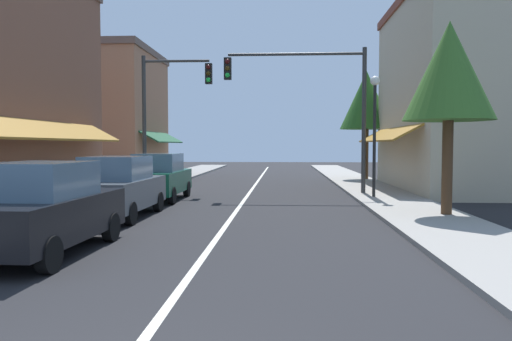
# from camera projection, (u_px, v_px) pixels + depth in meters

# --- Properties ---
(ground_plane) EXTENTS (80.00, 80.00, 0.00)m
(ground_plane) POSITION_uv_depth(u_px,v_px,m) (249.00, 194.00, 21.34)
(ground_plane) COLOR black
(sidewalk_left) EXTENTS (2.60, 56.00, 0.12)m
(sidewalk_left) POSITION_uv_depth(u_px,v_px,m) (124.00, 191.00, 21.64)
(sidewalk_left) COLOR gray
(sidewalk_left) RESTS_ON ground
(sidewalk_right) EXTENTS (2.60, 56.00, 0.12)m
(sidewalk_right) POSITION_uv_depth(u_px,v_px,m) (378.00, 193.00, 21.03)
(sidewalk_right) COLOR gray
(sidewalk_right) RESTS_ON ground
(lane_center_stripe) EXTENTS (0.14, 52.00, 0.01)m
(lane_center_stripe) POSITION_uv_depth(u_px,v_px,m) (249.00, 193.00, 21.34)
(lane_center_stripe) COLOR silver
(lane_center_stripe) RESTS_ON ground
(storefront_right_block) EXTENTS (5.59, 10.20, 8.87)m
(storefront_right_block) POSITION_uv_depth(u_px,v_px,m) (447.00, 94.00, 22.61)
(storefront_right_block) COLOR #BCAD8E
(storefront_right_block) RESTS_ON ground
(storefront_far_left) EXTENTS (5.60, 8.20, 8.12)m
(storefront_far_left) POSITION_uv_depth(u_px,v_px,m) (121.00, 114.00, 31.60)
(storefront_far_left) COLOR #9E6B4C
(storefront_far_left) RESTS_ON ground
(parked_car_nearest_left) EXTENTS (1.86, 4.14, 1.77)m
(parked_car_nearest_left) POSITION_uv_depth(u_px,v_px,m) (43.00, 209.00, 9.36)
(parked_car_nearest_left) COLOR black
(parked_car_nearest_left) RESTS_ON ground
(parked_car_second_left) EXTENTS (1.83, 4.12, 1.77)m
(parked_car_second_left) POSITION_uv_depth(u_px,v_px,m) (118.00, 187.00, 14.17)
(parked_car_second_left) COLOR #4C5156
(parked_car_second_left) RESTS_ON ground
(parked_car_third_left) EXTENTS (1.79, 4.10, 1.77)m
(parked_car_third_left) POSITION_uv_depth(u_px,v_px,m) (159.00, 177.00, 18.72)
(parked_car_third_left) COLOR #0F4C33
(parked_car_third_left) RESTS_ON ground
(traffic_signal_mast_arm) EXTENTS (5.87, 0.50, 6.09)m
(traffic_signal_mast_arm) POSITION_uv_depth(u_px,v_px,m) (316.00, 94.00, 20.39)
(traffic_signal_mast_arm) COLOR #333333
(traffic_signal_mast_arm) RESTS_ON ground
(traffic_signal_left_corner) EXTENTS (3.21, 0.50, 6.09)m
(traffic_signal_left_corner) POSITION_uv_depth(u_px,v_px,m) (165.00, 102.00, 22.14)
(traffic_signal_left_corner) COLOR #333333
(traffic_signal_left_corner) RESTS_ON ground
(street_lamp_right_mid) EXTENTS (0.36, 0.36, 4.70)m
(street_lamp_right_mid) POSITION_uv_depth(u_px,v_px,m) (375.00, 116.00, 18.71)
(street_lamp_right_mid) COLOR black
(street_lamp_right_mid) RESTS_ON ground
(tree_right_near) EXTENTS (2.54, 2.54, 5.58)m
(tree_right_near) POSITION_uv_depth(u_px,v_px,m) (449.00, 72.00, 13.91)
(tree_right_near) COLOR #4C331E
(tree_right_near) RESTS_ON ground
(tree_right_far) EXTENTS (3.05, 3.05, 6.39)m
(tree_right_far) POSITION_uv_depth(u_px,v_px,m) (366.00, 101.00, 28.68)
(tree_right_far) COLOR #4C331E
(tree_right_far) RESTS_ON ground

